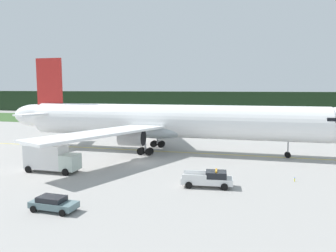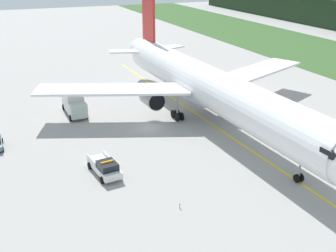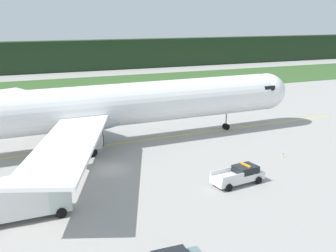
# 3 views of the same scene
# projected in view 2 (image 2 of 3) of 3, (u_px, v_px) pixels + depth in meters

# --- Properties ---
(ground) EXTENTS (320.00, 320.00, 0.00)m
(ground) POSITION_uv_depth(u_px,v_px,m) (149.00, 127.00, 59.34)
(ground) COLOR #9B9895
(taxiway_centerline_main) EXTENTS (78.89, 2.89, 0.01)m
(taxiway_centerline_main) POSITION_uv_depth(u_px,v_px,m) (210.00, 123.00, 60.73)
(taxiway_centerline_main) COLOR yellow
(taxiway_centerline_main) RESTS_ON ground
(airliner) EXTENTS (59.66, 46.37, 16.24)m
(airliner) POSITION_uv_depth(u_px,v_px,m) (210.00, 88.00, 59.25)
(airliner) COLOR white
(airliner) RESTS_ON ground
(ops_pickup_truck) EXTENTS (5.79, 2.85, 1.94)m
(ops_pickup_truck) POSITION_uv_depth(u_px,v_px,m) (105.00, 167.00, 46.04)
(ops_pickup_truck) COLOR silver
(ops_pickup_truck) RESTS_ON ground
(catering_truck) EXTENTS (7.16, 2.80, 3.70)m
(catering_truck) POSITION_uv_depth(u_px,v_px,m) (74.00, 102.00, 63.73)
(catering_truck) COLOR silver
(catering_truck) RESTS_ON ground
(taxiway_edge_light_east) EXTENTS (0.12, 0.12, 0.49)m
(taxiway_edge_light_east) POSITION_uv_depth(u_px,v_px,m) (180.00, 206.00, 40.02)
(taxiway_edge_light_east) COLOR yellow
(taxiway_edge_light_east) RESTS_ON ground
(taxiway_edge_light_west) EXTENTS (0.12, 0.12, 0.39)m
(taxiway_edge_light_west) POSITION_uv_depth(u_px,v_px,m) (81.00, 84.00, 79.09)
(taxiway_edge_light_west) COLOR yellow
(taxiway_edge_light_west) RESTS_ON ground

